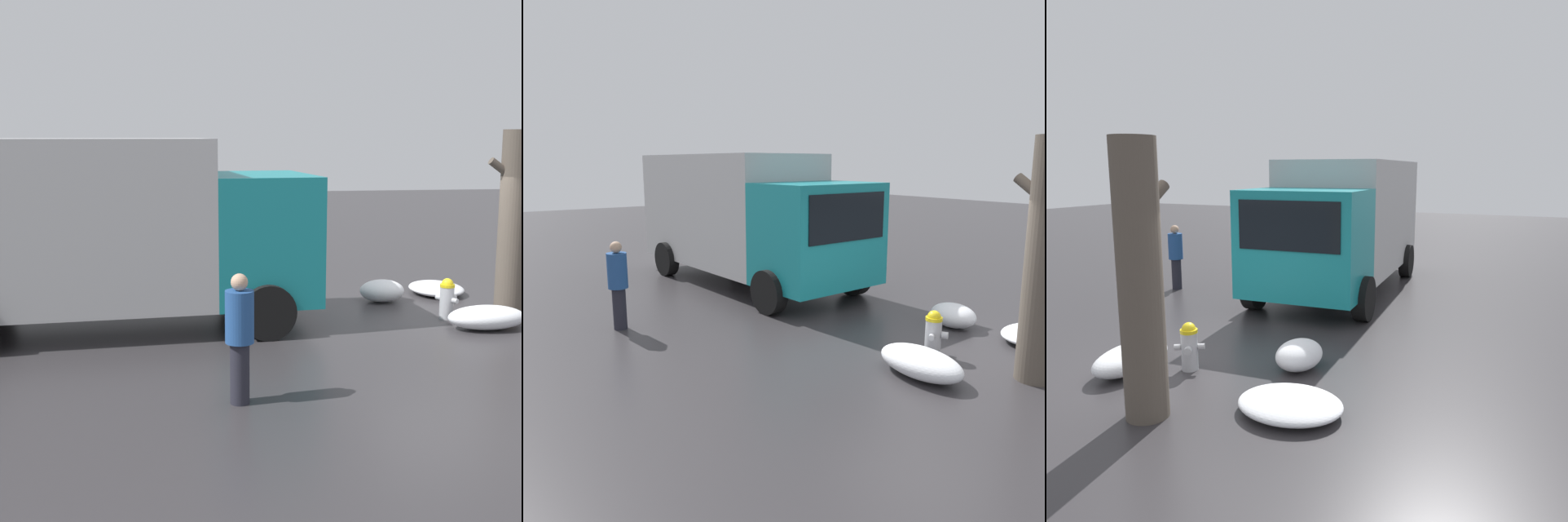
{
  "view_description": "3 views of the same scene",
  "coord_description": "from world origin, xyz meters",
  "views": [
    {
      "loc": [
        5.09,
        12.02,
        3.23
      ],
      "look_at": [
        3.32,
        -0.26,
        1.09
      ],
      "focal_mm": 50.0,
      "sensor_mm": 36.0,
      "label": 1
    },
    {
      "loc": [
        -4.87,
        6.25,
        2.99
      ],
      "look_at": [
        3.55,
        0.37,
        1.0
      ],
      "focal_mm": 35.0,
      "sensor_mm": 36.0,
      "label": 2
    },
    {
      "loc": [
        -5.83,
        -4.66,
        2.97
      ],
      "look_at": [
        2.49,
        -0.79,
        1.32
      ],
      "focal_mm": 35.0,
      "sensor_mm": 36.0,
      "label": 3
    }
  ],
  "objects": [
    {
      "name": "snow_pile_by_tree",
      "position": [
        -0.4,
        0.76,
        0.2
      ],
      "size": [
        1.36,
        0.74,
        0.4
      ],
      "color": "white",
      "rests_on": "ground_plane"
    },
    {
      "name": "fire_hydrant",
      "position": [
        -0.0,
        -0.0,
        0.38
      ],
      "size": [
        0.37,
        0.43,
        0.74
      ],
      "rotation": [
        0.0,
        0.0,
        3.68
      ],
      "color": "#B7B7BC",
      "rests_on": "ground_plane"
    },
    {
      "name": "pedestrian",
      "position": [
        4.13,
        3.61,
        0.88
      ],
      "size": [
        0.35,
        0.35,
        1.62
      ],
      "rotation": [
        0.0,
        0.0,
        0.31
      ],
      "color": "#23232D",
      "rests_on": "ground_plane"
    },
    {
      "name": "snow_pile_by_hydrant",
      "position": [
        0.73,
        -1.47,
        0.22
      ],
      "size": [
        0.88,
        0.67,
        0.44
      ],
      "color": "white",
      "rests_on": "ground_plane"
    },
    {
      "name": "snow_pile_curbside",
      "position": [
        -0.6,
        -1.99,
        0.12
      ],
      "size": [
        1.09,
        1.36,
        0.24
      ],
      "color": "white",
      "rests_on": "ground_plane"
    },
    {
      "name": "tree_trunk",
      "position": [
        -1.4,
        -0.45,
        1.69
      ],
      "size": [
        0.8,
        0.52,
        3.34
      ],
      "color": "brown",
      "rests_on": "ground_plane"
    },
    {
      "name": "delivery_truck",
      "position": [
        6.01,
        -0.18,
        1.73
      ],
      "size": [
        6.95,
        3.05,
        3.19
      ],
      "rotation": [
        0.0,
        0.0,
        1.63
      ],
      "color": "teal",
      "rests_on": "ground_plane"
    },
    {
      "name": "ground_plane",
      "position": [
        0.0,
        0.0,
        0.0
      ],
      "size": [
        60.0,
        60.0,
        0.0
      ],
      "primitive_type": "plane",
      "color": "#333033"
    }
  ]
}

